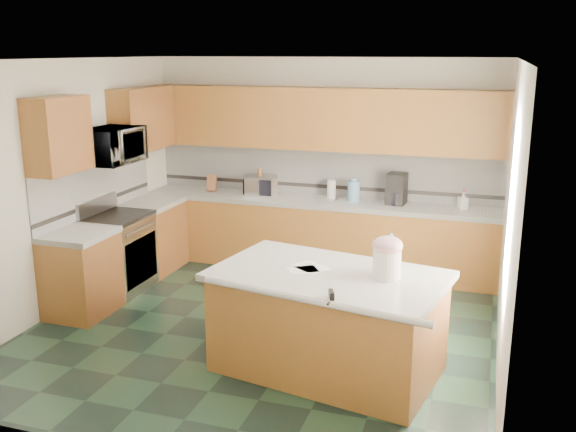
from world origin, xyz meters
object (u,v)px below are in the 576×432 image
(knife_block, at_px, (212,183))
(coffee_maker, at_px, (397,189))
(soap_bottle_island, at_px, (391,253))
(island_top, at_px, (328,276))
(treat_jar, at_px, (387,264))
(island_base, at_px, (328,325))
(toaster_oven, at_px, (261,185))

(knife_block, bearing_deg, coffee_maker, -13.91)
(coffee_maker, bearing_deg, soap_bottle_island, -76.85)
(island_top, xyz_separation_m, knife_block, (-2.34, 2.71, 0.14))
(treat_jar, relative_size, knife_block, 1.11)
(coffee_maker, bearing_deg, knife_block, -173.80)
(island_base, bearing_deg, coffee_maker, 97.15)
(treat_jar, bearing_deg, island_base, 173.81)
(soap_bottle_island, distance_m, knife_block, 3.80)
(island_base, height_order, soap_bottle_island, soap_bottle_island)
(toaster_oven, height_order, coffee_maker, coffee_maker)
(toaster_oven, bearing_deg, island_top, -80.50)
(island_base, xyz_separation_m, toaster_oven, (-1.63, 2.71, 0.61))
(soap_bottle_island, bearing_deg, treat_jar, -110.96)
(toaster_oven, bearing_deg, treat_jar, -73.13)
(soap_bottle_island, bearing_deg, island_top, -177.39)
(island_top, height_order, treat_jar, treat_jar)
(knife_block, bearing_deg, treat_jar, -58.06)
(island_base, distance_m, coffee_maker, 2.83)
(island_base, bearing_deg, island_top, 10.51)
(island_base, xyz_separation_m, coffee_maker, (0.16, 2.74, 0.68))
(island_base, bearing_deg, knife_block, 141.26)
(treat_jar, bearing_deg, knife_block, 127.20)
(treat_jar, height_order, toaster_oven, toaster_oven)
(soap_bottle_island, relative_size, knife_block, 1.51)
(island_top, xyz_separation_m, coffee_maker, (0.16, 2.74, 0.22))
(island_top, distance_m, treat_jar, 0.52)
(island_top, bearing_deg, toaster_oven, 131.51)
(island_top, bearing_deg, knife_block, 141.26)
(island_top, distance_m, knife_block, 3.59)
(treat_jar, bearing_deg, coffee_maker, 87.69)
(island_top, bearing_deg, treat_jar, 13.65)
(island_top, xyz_separation_m, toaster_oven, (-1.63, 2.71, 0.15))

